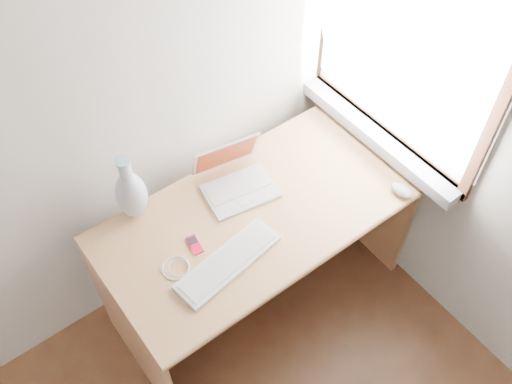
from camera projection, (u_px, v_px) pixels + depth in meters
window at (399, 46)px, 2.25m from camera, size 0.11×0.99×1.10m
desk at (247, 226)px, 2.63m from camera, size 1.38×0.69×0.73m
laptop at (235, 180)px, 2.47m from camera, size 0.33×0.30×0.21m
external_keyboard at (228, 262)px, 2.25m from camera, size 0.48×0.20×0.02m
mouse at (401, 190)px, 2.47m from camera, size 0.07×0.11×0.04m
ipod at (195, 245)px, 2.31m from camera, size 0.06×0.10×0.01m
cable_coil at (176, 268)px, 2.24m from camera, size 0.12×0.12×0.01m
remote at (210, 273)px, 2.23m from camera, size 0.05×0.09×0.01m
vase at (131, 193)px, 2.31m from camera, size 0.13×0.13×0.33m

